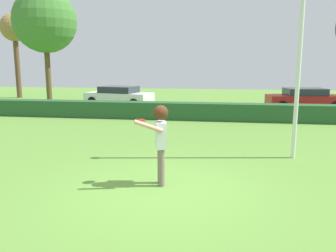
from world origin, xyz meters
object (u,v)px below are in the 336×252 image
object	(u,v)px
maple_tree	(15,30)
parked_car_white	(119,95)
person	(160,135)
parked_car_red	(304,98)
frisbee	(140,120)
lamppost	(302,21)
willow_tree	(45,21)

from	to	relation	value
maple_tree	parked_car_white	bearing A→B (deg)	-23.44
person	maple_tree	xyz separation A→B (m)	(-14.57, 17.99, 4.08)
parked_car_white	parked_car_red	world-z (taller)	same
parked_car_white	parked_car_red	size ratio (longest dim) A/B	1.02
parked_car_red	frisbee	bearing A→B (deg)	-115.33
frisbee	parked_car_white	bearing A→B (deg)	108.75
person	lamppost	xyz separation A→B (m)	(3.36, 2.78, 2.65)
person	parked_car_white	bearing A→B (deg)	110.35
person	lamppost	world-z (taller)	lamppost
person	parked_car_red	bearing A→B (deg)	66.37
lamppost	parked_car_red	size ratio (longest dim) A/B	1.58
frisbee	parked_car_red	world-z (taller)	frisbee
frisbee	maple_tree	bearing A→B (deg)	128.21
frisbee	willow_tree	bearing A→B (deg)	124.01
lamppost	parked_car_red	world-z (taller)	lamppost
lamppost	willow_tree	distance (m)	17.92
maple_tree	frisbee	bearing A→B (deg)	-51.79
person	parked_car_white	size ratio (longest dim) A/B	0.40
frisbee	parked_car_red	bearing A→B (deg)	64.67
lamppost	maple_tree	bearing A→B (deg)	139.68
lamppost	maple_tree	world-z (taller)	lamppost
parked_car_white	willow_tree	bearing A→B (deg)	174.00
frisbee	maple_tree	world-z (taller)	maple_tree
lamppost	parked_car_white	xyz separation A→B (m)	(-8.52, 11.13, -3.09)
person	frisbee	world-z (taller)	person
maple_tree	willow_tree	size ratio (longest dim) A/B	0.87
person	maple_tree	bearing A→B (deg)	129.00
parked_car_white	person	bearing A→B (deg)	-69.65
frisbee	maple_tree	distance (m)	23.11
parked_car_red	person	bearing A→B (deg)	-113.63
frisbee	person	bearing A→B (deg)	-9.08
lamppost	parked_car_white	distance (m)	14.36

